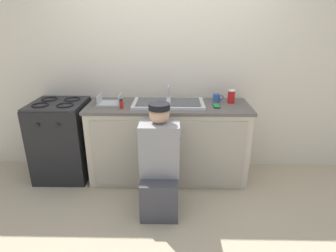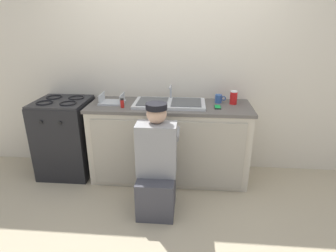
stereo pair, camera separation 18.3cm
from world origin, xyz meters
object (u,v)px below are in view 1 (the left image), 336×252
(sink_double_basin, at_px, (168,103))
(dish_rack_tray, at_px, (110,102))
(stove_range, at_px, (62,140))
(spice_bottle_red, at_px, (121,104))
(cell_phone, at_px, (216,106))
(plumber_person, at_px, (160,169))
(coffee_mug, at_px, (217,98))
(soda_cup_red, at_px, (231,97))

(sink_double_basin, xyz_separation_m, dish_rack_tray, (-0.66, -0.00, 0.01))
(sink_double_basin, relative_size, stove_range, 0.84)
(sink_double_basin, relative_size, spice_bottle_red, 7.62)
(spice_bottle_red, bearing_deg, dish_rack_tray, 135.51)
(cell_phone, distance_m, dish_rack_tray, 1.20)
(plumber_person, xyz_separation_m, coffee_mug, (0.63, 0.79, 0.50))
(sink_double_basin, distance_m, stove_range, 1.35)
(plumber_person, xyz_separation_m, spice_bottle_red, (-0.43, 0.51, 0.51))
(spice_bottle_red, height_order, dish_rack_tray, dish_rack_tray)
(coffee_mug, bearing_deg, soda_cup_red, -14.33)
(plumber_person, height_order, soda_cup_red, plumber_person)
(stove_range, height_order, dish_rack_tray, dish_rack_tray)
(sink_double_basin, relative_size, dish_rack_tray, 2.86)
(cell_phone, bearing_deg, spice_bottle_red, -175.11)
(stove_range, relative_size, plumber_person, 0.86)
(stove_range, bearing_deg, coffee_mug, 3.97)
(dish_rack_tray, distance_m, coffee_mug, 1.23)
(cell_phone, height_order, coffee_mug, coffee_mug)
(cell_phone, bearing_deg, coffee_mug, 82.09)
(spice_bottle_red, height_order, cell_phone, spice_bottle_red)
(sink_double_basin, xyz_separation_m, cell_phone, (0.53, -0.07, -0.01))
(spice_bottle_red, bearing_deg, coffee_mug, 14.80)
(plumber_person, relative_size, spice_bottle_red, 10.52)
(soda_cup_red, relative_size, dish_rack_tray, 0.54)
(stove_range, distance_m, cell_phone, 1.86)
(sink_double_basin, distance_m, plumber_person, 0.82)
(sink_double_basin, height_order, plumber_person, same)
(sink_double_basin, bearing_deg, cell_phone, -7.23)
(stove_range, relative_size, soda_cup_red, 6.23)
(plumber_person, bearing_deg, coffee_mug, 51.30)
(plumber_person, distance_m, cell_phone, 0.97)
(plumber_person, distance_m, dish_rack_tray, 1.01)
(stove_range, xyz_separation_m, spice_bottle_red, (0.77, -0.15, 0.50))
(cell_phone, xyz_separation_m, soda_cup_red, (0.19, 0.15, 0.07))
(cell_phone, bearing_deg, dish_rack_tray, 176.88)
(soda_cup_red, bearing_deg, cell_phone, -141.14)
(sink_double_basin, distance_m, dish_rack_tray, 0.66)
(dish_rack_tray, xyz_separation_m, coffee_mug, (1.22, 0.13, 0.02))
(coffee_mug, bearing_deg, plumber_person, -128.70)
(stove_range, bearing_deg, cell_phone, -2.08)
(coffee_mug, bearing_deg, dish_rack_tray, -174.04)
(plumber_person, height_order, dish_rack_tray, plumber_person)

